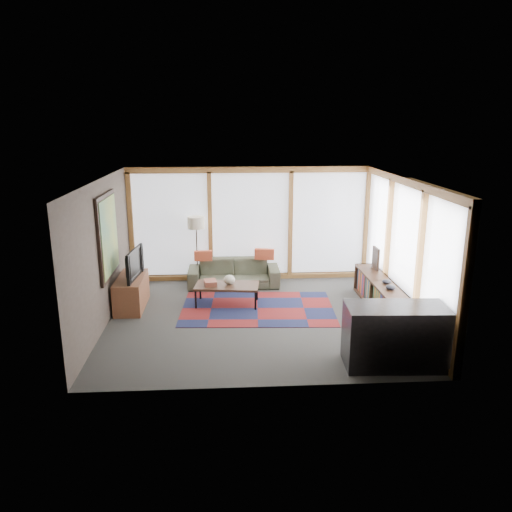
{
  "coord_description": "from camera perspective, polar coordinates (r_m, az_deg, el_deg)",
  "views": [
    {
      "loc": [
        -0.57,
        -8.7,
        3.58
      ],
      "look_at": [
        0.0,
        0.4,
        1.1
      ],
      "focal_mm": 35.0,
      "sensor_mm": 36.0,
      "label": 1
    }
  ],
  "objects": [
    {
      "name": "coffee_table",
      "position": [
        10.04,
        -3.33,
        -4.43
      ],
      "size": [
        1.32,
        0.77,
        0.42
      ],
      "primitive_type": null,
      "rotation": [
        0.0,
        0.0,
        -0.12
      ],
      "color": "black",
      "rests_on": "ground"
    },
    {
      "name": "bar_counter",
      "position": [
        7.82,
        15.63,
        -8.8
      ],
      "size": [
        1.52,
        0.77,
        0.94
      ],
      "primitive_type": "cube",
      "rotation": [
        0.0,
        0.0,
        -0.05
      ],
      "color": "black",
      "rests_on": "ground"
    },
    {
      "name": "pillow_right",
      "position": [
        11.09,
        0.97,
        0.22
      ],
      "size": [
        0.45,
        0.22,
        0.24
      ],
      "primitive_type": "cube",
      "rotation": [
        0.0,
        0.0,
        -0.21
      ],
      "color": "#B04529",
      "rests_on": "sofa"
    },
    {
      "name": "television",
      "position": [
        9.94,
        -14.22,
        -0.85
      ],
      "size": [
        0.24,
        1.02,
        0.58
      ],
      "primitive_type": "imported",
      "rotation": [
        0.0,
        0.0,
        1.46
      ],
      "color": "black",
      "rests_on": "tv_console"
    },
    {
      "name": "tv_console",
      "position": [
        10.16,
        -14.04,
        -4.04
      ],
      "size": [
        0.51,
        1.23,
        0.62
      ],
      "primitive_type": "cube",
      "color": "brown",
      "rests_on": "ground"
    },
    {
      "name": "sofa",
      "position": [
        11.15,
        -2.56,
        -1.94
      ],
      "size": [
        2.02,
        0.79,
        0.59
      ],
      "primitive_type": "imported",
      "rotation": [
        0.0,
        0.0,
        -0.0
      ],
      "color": "#313428",
      "rests_on": "ground"
    },
    {
      "name": "room_envelope",
      "position": [
        9.54,
        2.91,
        2.86
      ],
      "size": [
        5.52,
        5.02,
        2.62
      ],
      "color": "#413832",
      "rests_on": "ground"
    },
    {
      "name": "rug",
      "position": [
        9.88,
        0.18,
        -5.99
      ],
      "size": [
        3.06,
        2.06,
        0.01
      ],
      "primitive_type": "cube",
      "rotation": [
        0.0,
        0.0,
        -0.06
      ],
      "color": "maroon",
      "rests_on": "ground"
    },
    {
      "name": "floor_lamp",
      "position": [
        11.3,
        -6.77,
        0.68
      ],
      "size": [
        0.39,
        0.39,
        1.53
      ],
      "primitive_type": null,
      "color": "black",
      "rests_on": "ground"
    },
    {
      "name": "ground",
      "position": [
        9.43,
        0.15,
        -7.11
      ],
      "size": [
        5.5,
        5.5,
        0.0
      ],
      "primitive_type": "plane",
      "color": "#30302D",
      "rests_on": "ground"
    },
    {
      "name": "bowl_b",
      "position": [
        9.78,
        14.69,
        -2.84
      ],
      "size": [
        0.18,
        0.18,
        0.09
      ],
      "primitive_type": "ellipsoid",
      "rotation": [
        0.0,
        0.0,
        0.06
      ],
      "color": "black",
      "rests_on": "bookshelf"
    },
    {
      "name": "bowl_a",
      "position": [
        9.46,
        15.13,
        -3.47
      ],
      "size": [
        0.19,
        0.19,
        0.09
      ],
      "primitive_type": "ellipsoid",
      "rotation": [
        0.0,
        0.0,
        0.03
      ],
      "color": "black",
      "rests_on": "bookshelf"
    },
    {
      "name": "bookshelf",
      "position": [
        10.07,
        14.0,
        -4.3
      ],
      "size": [
        0.43,
        2.36,
        0.59
      ],
      "primitive_type": null,
      "color": "black",
      "rests_on": "ground"
    },
    {
      "name": "shelf_picture",
      "position": [
        10.64,
        13.52,
        -0.25
      ],
      "size": [
        0.05,
        0.35,
        0.46
      ],
      "primitive_type": "cube",
      "rotation": [
        0.0,
        0.0,
        0.02
      ],
      "color": "black",
      "rests_on": "bookshelf"
    },
    {
      "name": "vase",
      "position": [
        9.96,
        -3.06,
        -2.73
      ],
      "size": [
        0.25,
        0.25,
        0.19
      ],
      "primitive_type": "ellipsoid",
      "rotation": [
        0.0,
        0.0,
        0.13
      ],
      "color": "beige",
      "rests_on": "coffee_table"
    },
    {
      "name": "book_stack",
      "position": [
        9.97,
        -5.24,
        -3.05
      ],
      "size": [
        0.27,
        0.32,
        0.1
      ],
      "primitive_type": "cube",
      "rotation": [
        0.0,
        0.0,
        0.15
      ],
      "color": "brown",
      "rests_on": "coffee_table"
    },
    {
      "name": "pillow_left",
      "position": [
        11.06,
        -6.05,
        0.03
      ],
      "size": [
        0.41,
        0.13,
        0.22
      ],
      "primitive_type": "cube",
      "rotation": [
        0.0,
        0.0,
        0.03
      ],
      "color": "#B04529",
      "rests_on": "sofa"
    }
  ]
}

